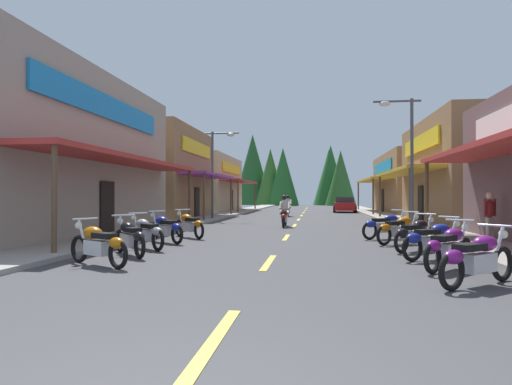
{
  "coord_description": "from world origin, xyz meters",
  "views": [
    {
      "loc": [
        1.07,
        -2.66,
        1.55
      ],
      "look_at": [
        -3.3,
        29.9,
        1.76
      ],
      "focal_mm": 31.23,
      "sensor_mm": 36.0,
      "label": 1
    }
  ],
  "objects": [
    {
      "name": "storefront_right_far",
      "position": [
        11.18,
        37.94,
        2.6
      ],
      "size": [
        10.23,
        13.67,
        5.18
      ],
      "color": "olive",
      "rests_on": "ground"
    },
    {
      "name": "motorcycle_parked_right_2",
      "position": [
        3.9,
        8.51,
        0.49
      ],
      "size": [
        1.81,
        1.31,
        1.04
      ],
      "rotation": [
        0.0,
        0.0,
        0.61
      ],
      "color": "black",
      "rests_on": "ground"
    },
    {
      "name": "sidewalk_right",
      "position": [
        5.96,
        25.98,
        0.06
      ],
      "size": [
        2.09,
        81.97,
        0.12
      ],
      "primitive_type": "cube",
      "color": "#9E9991",
      "rests_on": "ground"
    },
    {
      "name": "pedestrian_browsing",
      "position": [
        6.57,
        12.35,
        0.97
      ],
      "size": [
        0.48,
        0.42,
        1.67
      ],
      "rotation": [
        0.0,
        0.0,
        5.33
      ],
      "color": "#B2A599",
      "rests_on": "ground"
    },
    {
      "name": "storefront_left_nearest",
      "position": [
        -11.45,
        13.7,
        3.2
      ],
      "size": [
        10.75,
        13.84,
        6.39
      ],
      "color": "gray",
      "rests_on": "ground"
    },
    {
      "name": "motorcycle_parked_left_1",
      "position": [
        -3.66,
        8.23,
        0.49
      ],
      "size": [
        1.51,
        1.66,
        1.04
      ],
      "rotation": [
        0.0,
        0.0,
        2.3
      ],
      "color": "black",
      "rests_on": "ground"
    },
    {
      "name": "treeline_backdrop",
      "position": [
        -2.65,
        68.75,
        4.92
      ],
      "size": [
        19.74,
        10.17,
        11.68
      ],
      "color": "#215423",
      "rests_on": "ground"
    },
    {
      "name": "motorcycle_parked_left_2",
      "position": [
        -3.8,
        9.66,
        0.49
      ],
      "size": [
        1.66,
        1.51,
        1.04
      ],
      "rotation": [
        0.0,
        0.0,
        2.41
      ],
      "color": "black",
      "rests_on": "ground"
    },
    {
      "name": "streetlamp_left",
      "position": [
        -4.98,
        24.46,
        3.66
      ],
      "size": [
        2.08,
        0.3,
        5.52
      ],
      "color": "#474C51",
      "rests_on": "ground"
    },
    {
      "name": "motorcycle_parked_left_0",
      "position": [
        -3.66,
        6.55,
        0.49
      ],
      "size": [
        1.89,
        1.17,
        1.04
      ],
      "rotation": [
        0.0,
        0.0,
        2.61
      ],
      "color": "black",
      "rests_on": "ground"
    },
    {
      "name": "motorcycle_parked_left_3",
      "position": [
        -3.81,
        11.36,
        0.49
      ],
      "size": [
        1.7,
        1.45,
        1.04
      ],
      "rotation": [
        0.0,
        0.0,
        2.44
      ],
      "color": "black",
      "rests_on": "ground"
    },
    {
      "name": "storefront_left_far",
      "position": [
        -10.36,
        39.53,
        2.65
      ],
      "size": [
        8.58,
        12.29,
        5.3
      ],
      "color": "tan",
      "rests_on": "ground"
    },
    {
      "name": "motorcycle_parked_right_3",
      "position": [
        3.84,
        10.16,
        0.49
      ],
      "size": [
        1.53,
        1.64,
        1.04
      ],
      "rotation": [
        0.0,
        0.0,
        0.82
      ],
      "color": "black",
      "rests_on": "ground"
    },
    {
      "name": "motorcycle_parked_right_5",
      "position": [
        3.54,
        13.58,
        0.49
      ],
      "size": [
        1.86,
        1.23,
        1.04
      ],
      "rotation": [
        0.0,
        0.0,
        0.56
      ],
      "color": "black",
      "rests_on": "ground"
    },
    {
      "name": "motorcycle_parked_right_1",
      "position": [
        3.81,
        7.01,
        0.49
      ],
      "size": [
        1.45,
        1.7,
        1.04
      ],
      "rotation": [
        0.0,
        0.0,
        0.87
      ],
      "color": "black",
      "rests_on": "ground"
    },
    {
      "name": "parked_car_curbside",
      "position": [
        3.71,
        38.97,
        0.69
      ],
      "size": [
        2.22,
        4.38,
        1.4
      ],
      "rotation": [
        0.0,
        0.0,
        1.52
      ],
      "color": "#B21919",
      "rests_on": "ground"
    },
    {
      "name": "sidewalk_left",
      "position": [
        -5.96,
        25.98,
        0.06
      ],
      "size": [
        2.09,
        81.97,
        0.12
      ],
      "primitive_type": "cube",
      "color": "#9E9991",
      "rests_on": "ground"
    },
    {
      "name": "storefront_left_middle",
      "position": [
        -9.99,
        26.9,
        3.05
      ],
      "size": [
        7.84,
        9.82,
        6.11
      ],
      "color": "olive",
      "rests_on": "ground"
    },
    {
      "name": "motorcycle_parked_right_0",
      "position": [
        3.81,
        5.35,
        0.49
      ],
      "size": [
        1.7,
        1.45,
        1.04
      ],
      "rotation": [
        0.0,
        0.0,
        0.7
      ],
      "color": "black",
      "rests_on": "ground"
    },
    {
      "name": "ground",
      "position": [
        0.0,
        25.98,
        -0.05
      ],
      "size": [
        9.83,
        81.97,
        0.1
      ],
      "primitive_type": "cube",
      "color": "#424244"
    },
    {
      "name": "streetlamp_right",
      "position": [
        4.99,
        17.82,
        3.84
      ],
      "size": [
        2.08,
        0.3,
        5.86
      ],
      "color": "#474C51",
      "rests_on": "ground"
    },
    {
      "name": "rider_cruising_trailing",
      "position": [
        -0.95,
        29.9,
        0.66
      ],
      "size": [
        0.6,
        2.14,
        1.57
      ],
      "rotation": [
        0.0,
        0.0,
        1.61
      ],
      "color": "black",
      "rests_on": "ground"
    },
    {
      "name": "rider_cruising_lead",
      "position": [
        -0.45,
        19.2,
        0.66
      ],
      "size": [
        0.6,
        2.14,
        1.57
      ],
      "rotation": [
        0.0,
        0.0,
        1.57
      ],
      "color": "black",
      "rests_on": "ground"
    },
    {
      "name": "centerline_dashes",
      "position": [
        0.0,
        28.58,
        0.01
      ],
      "size": [
        0.16,
        56.06,
        0.01
      ],
      "color": "#E0C64C",
      "rests_on": "ground"
    },
    {
      "name": "storefront_right_middle",
      "position": [
        10.93,
        23.53,
        2.89
      ],
      "size": [
        9.71,
        11.32,
        5.77
      ],
      "color": "olive",
      "rests_on": "ground"
    },
    {
      "name": "motorcycle_parked_left_4",
      "position": [
        -3.5,
        13.09,
        0.49
      ],
      "size": [
        1.57,
        1.6,
        1.04
      ],
      "rotation": [
        0.0,
        0.0,
        2.34
      ],
      "color": "black",
      "rests_on": "ground"
    },
    {
      "name": "motorcycle_parked_right_4",
      "position": [
        3.72,
        11.92,
        0.49
      ],
      "size": [
        1.7,
        1.45,
        1.04
      ],
      "rotation": [
        0.0,
        0.0,
        0.7
      ],
      "color": "black",
      "rests_on": "ground"
    }
  ]
}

